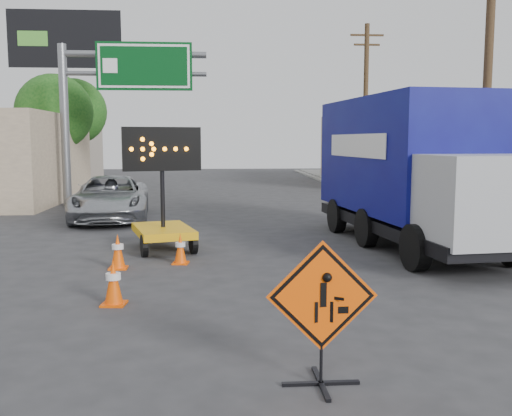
{
  "coord_description": "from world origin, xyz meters",
  "views": [
    {
      "loc": [
        -0.14,
        -6.84,
        2.8
      ],
      "look_at": [
        0.59,
        3.47,
        1.58
      ],
      "focal_mm": 40.0,
      "sensor_mm": 36.0,
      "label": 1
    }
  ],
  "objects": [
    {
      "name": "ground",
      "position": [
        0.0,
        0.0,
        0.0
      ],
      "size": [
        100.0,
        100.0,
        0.0
      ],
      "primitive_type": "plane",
      "color": "#2D2D30",
      "rests_on": "ground"
    },
    {
      "name": "curb_right",
      "position": [
        7.2,
        15.0,
        0.06
      ],
      "size": [
        0.4,
        60.0,
        0.12
      ],
      "primitive_type": "cube",
      "color": "gray",
      "rests_on": "ground"
    },
    {
      "name": "sidewalk_right",
      "position": [
        9.5,
        15.0,
        0.07
      ],
      "size": [
        4.0,
        60.0,
        0.15
      ],
      "primitive_type": "cube",
      "color": "gray",
      "rests_on": "ground"
    },
    {
      "name": "storefront_left_far",
      "position": [
        -15.0,
        34.0,
        2.2
      ],
      "size": [
        12.0,
        10.0,
        4.4
      ],
      "primitive_type": "cube",
      "color": "gray",
      "rests_on": "ground"
    },
    {
      "name": "building_right_far",
      "position": [
        13.0,
        30.0,
        2.3
      ],
      "size": [
        10.0,
        14.0,
        4.6
      ],
      "primitive_type": "cube",
      "color": "tan",
      "rests_on": "ground"
    },
    {
      "name": "highway_gantry",
      "position": [
        -4.43,
        17.96,
        5.07
      ],
      "size": [
        6.18,
        0.38,
        6.9
      ],
      "color": "slate",
      "rests_on": "ground"
    },
    {
      "name": "billboard",
      "position": [
        -8.35,
        25.87,
        7.35
      ],
      "size": [
        6.1,
        0.54,
        9.85
      ],
      "color": "slate",
      "rests_on": "ground"
    },
    {
      "name": "utility_pole_near",
      "position": [
        8.0,
        10.0,
        4.68
      ],
      "size": [
        1.8,
        0.26,
        9.0
      ],
      "color": "#4A361F",
      "rests_on": "ground"
    },
    {
      "name": "utility_pole_far",
      "position": [
        8.0,
        24.0,
        4.68
      ],
      "size": [
        1.8,
        0.26,
        9.0
      ],
      "color": "#4A361F",
      "rests_on": "ground"
    },
    {
      "name": "tree_left_near",
      "position": [
        -8.0,
        22.0,
        4.16
      ],
      "size": [
        3.71,
        3.71,
        6.03
      ],
      "color": "#4A361F",
      "rests_on": "ground"
    },
    {
      "name": "tree_left_far",
      "position": [
        -9.0,
        30.0,
        4.6
      ],
      "size": [
        4.1,
        4.1,
        6.66
      ],
      "color": "#4A361F",
      "rests_on": "ground"
    },
    {
      "name": "construction_sign",
      "position": [
        1.05,
        -0.63,
        0.89
      ],
      "size": [
        1.28,
        0.9,
        1.69
      ],
      "rotation": [
        0.0,
        0.0,
        0.0
      ],
      "color": "black",
      "rests_on": "ground"
    },
    {
      "name": "arrow_board",
      "position": [
        -1.5,
        7.75,
        0.7
      ],
      "size": [
        1.94,
        2.48,
        3.14
      ],
      "rotation": [
        0.0,
        0.0,
        0.27
      ],
      "color": "#E7A50C",
      "rests_on": "ground"
    },
    {
      "name": "pickup_truck",
      "position": [
        -3.88,
        13.6,
        0.77
      ],
      "size": [
        3.13,
        5.79,
        1.54
      ],
      "primitive_type": "imported",
      "rotation": [
        0.0,
        0.0,
        0.1
      ],
      "color": "#ADB0B5",
      "rests_on": "ground"
    },
    {
      "name": "box_truck",
      "position": [
        5.01,
        7.9,
        1.79
      ],
      "size": [
        3.35,
        8.54,
        3.95
      ],
      "rotation": [
        0.0,
        0.0,
        0.11
      ],
      "color": "black",
      "rests_on": "ground"
    },
    {
      "name": "cone_a",
      "position": [
        -1.9,
        2.82,
        0.39
      ],
      "size": [
        0.44,
        0.44,
        0.79
      ],
      "rotation": [
        0.0,
        0.0,
        -0.1
      ],
      "color": "#FF5205",
      "rests_on": "ground"
    },
    {
      "name": "cone_b",
      "position": [
        -2.3,
        5.62,
        0.39
      ],
      "size": [
        0.4,
        0.4,
        0.78
      ],
      "rotation": [
        0.0,
        0.0,
        0.01
      ],
      "color": "#FF5205",
      "rests_on": "ground"
    },
    {
      "name": "cone_c",
      "position": [
        -0.96,
        6.04,
        0.35
      ],
      "size": [
        0.39,
        0.39,
        0.7
      ],
      "rotation": [
        0.0,
        0.0,
        -0.11
      ],
      "color": "#FF5205",
      "rests_on": "ground"
    }
  ]
}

